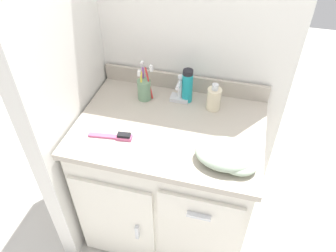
{
  "coord_description": "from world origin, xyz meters",
  "views": [
    {
      "loc": [
        0.27,
        -1.06,
        1.71
      ],
      "look_at": [
        0.0,
        -0.03,
        0.77
      ],
      "focal_mm": 35.0,
      "sensor_mm": 36.0,
      "label": 1
    }
  ],
  "objects_px": {
    "shaving_cream_can": "(187,86)",
    "hairbrush": "(116,136)",
    "toothbrush_cup": "(144,88)",
    "hand_towel": "(229,156)",
    "soap_dispenser": "(214,98)"
  },
  "relations": [
    {
      "from": "shaving_cream_can",
      "to": "hairbrush",
      "type": "bearing_deg",
      "value": -124.36
    },
    {
      "from": "shaving_cream_can",
      "to": "hairbrush",
      "type": "xyz_separation_m",
      "value": [
        -0.23,
        -0.34,
        -0.07
      ]
    },
    {
      "from": "toothbrush_cup",
      "to": "hand_towel",
      "type": "xyz_separation_m",
      "value": [
        0.44,
        -0.32,
        -0.02
      ]
    },
    {
      "from": "hand_towel",
      "to": "toothbrush_cup",
      "type": "bearing_deg",
      "value": 143.96
    },
    {
      "from": "shaving_cream_can",
      "to": "toothbrush_cup",
      "type": "bearing_deg",
      "value": -169.91
    },
    {
      "from": "shaving_cream_can",
      "to": "hairbrush",
      "type": "height_order",
      "value": "shaving_cream_can"
    },
    {
      "from": "shaving_cream_can",
      "to": "hairbrush",
      "type": "distance_m",
      "value": 0.42
    },
    {
      "from": "hairbrush",
      "to": "shaving_cream_can",
      "type": "bearing_deg",
      "value": 48.62
    },
    {
      "from": "toothbrush_cup",
      "to": "soap_dispenser",
      "type": "xyz_separation_m",
      "value": [
        0.33,
        0.01,
        -0.0
      ]
    },
    {
      "from": "toothbrush_cup",
      "to": "shaving_cream_can",
      "type": "height_order",
      "value": "toothbrush_cup"
    },
    {
      "from": "toothbrush_cup",
      "to": "soap_dispenser",
      "type": "bearing_deg",
      "value": 1.15
    },
    {
      "from": "toothbrush_cup",
      "to": "hairbrush",
      "type": "xyz_separation_m",
      "value": [
        -0.03,
        -0.3,
        -0.05
      ]
    },
    {
      "from": "shaving_cream_can",
      "to": "soap_dispenser",
      "type": "bearing_deg",
      "value": -12.48
    },
    {
      "from": "shaving_cream_can",
      "to": "hairbrush",
      "type": "relative_size",
      "value": 0.89
    },
    {
      "from": "toothbrush_cup",
      "to": "hairbrush",
      "type": "relative_size",
      "value": 0.98
    }
  ]
}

